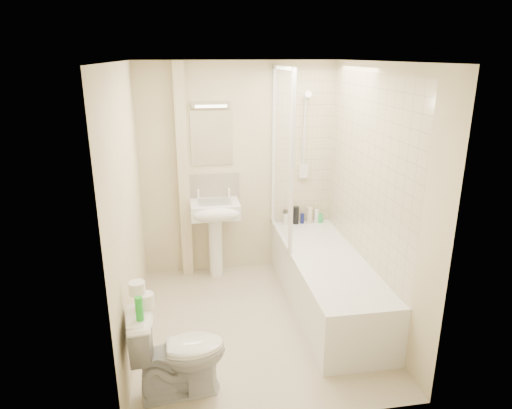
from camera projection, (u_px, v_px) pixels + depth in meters
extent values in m
plane|color=beige|center=(256.00, 323.00, 4.38)|extent=(2.50, 2.50, 0.00)
cube|color=beige|center=(239.00, 171.00, 5.17)|extent=(2.20, 0.02, 2.40)
cube|color=beige|center=(127.00, 211.00, 3.84)|extent=(0.02, 2.50, 2.40)
cube|color=beige|center=(375.00, 198.00, 4.17)|extent=(0.02, 2.50, 2.40)
cube|color=white|center=(256.00, 62.00, 3.63)|extent=(2.20, 2.50, 0.02)
cube|color=beige|center=(303.00, 149.00, 5.21)|extent=(0.70, 0.01, 1.75)
cube|color=beige|center=(367.00, 169.00, 4.29)|extent=(0.01, 2.10, 1.75)
cube|color=beige|center=(183.00, 174.00, 5.02)|extent=(0.12, 0.12, 2.40)
cube|color=beige|center=(213.00, 186.00, 5.17)|extent=(0.60, 0.02, 0.30)
cube|color=white|center=(212.00, 138.00, 5.00)|extent=(0.46, 0.01, 0.60)
cube|color=silver|center=(211.00, 104.00, 4.86)|extent=(0.42, 0.07, 0.07)
cube|color=white|center=(326.00, 282.00, 4.59)|extent=(0.70, 2.10, 0.55)
cube|color=white|center=(327.00, 262.00, 4.53)|extent=(0.56, 1.96, 0.05)
cube|color=white|center=(282.00, 156.00, 4.74)|extent=(0.01, 0.90, 1.80)
cube|color=white|center=(274.00, 148.00, 5.14)|extent=(0.04, 0.04, 1.80)
cube|color=white|center=(292.00, 166.00, 4.31)|extent=(0.04, 0.04, 1.80)
cube|color=white|center=(283.00, 68.00, 4.46)|extent=(0.04, 0.90, 0.04)
cube|color=white|center=(280.00, 235.00, 5.01)|extent=(0.04, 0.90, 0.03)
cylinder|color=white|center=(304.00, 139.00, 5.15)|extent=(0.02, 0.02, 0.90)
cylinder|color=white|center=(303.00, 177.00, 5.29)|extent=(0.05, 0.05, 0.02)
cylinder|color=white|center=(306.00, 98.00, 5.01)|extent=(0.05, 0.05, 0.02)
cylinder|color=white|center=(307.00, 96.00, 4.94)|extent=(0.08, 0.11, 0.11)
cube|color=white|center=(303.00, 171.00, 5.26)|extent=(0.10, 0.05, 0.14)
cylinder|color=white|center=(303.00, 135.00, 5.10)|extent=(0.01, 0.13, 0.84)
cylinder|color=white|center=(216.00, 246.00, 5.23)|extent=(0.15, 0.15, 0.72)
cube|color=white|center=(215.00, 209.00, 5.06)|extent=(0.53, 0.41, 0.16)
ellipsoid|color=white|center=(216.00, 214.00, 4.90)|extent=(0.53, 0.23, 0.16)
cube|color=silver|center=(215.00, 204.00, 5.04)|extent=(0.37, 0.27, 0.04)
cylinder|color=white|center=(198.00, 195.00, 5.10)|extent=(0.03, 0.03, 0.10)
cylinder|color=white|center=(229.00, 194.00, 5.15)|extent=(0.03, 0.03, 0.10)
sphere|color=white|center=(198.00, 191.00, 5.08)|extent=(0.04, 0.04, 0.04)
sphere|color=white|center=(229.00, 189.00, 5.13)|extent=(0.04, 0.04, 0.04)
cylinder|color=black|center=(285.00, 217.00, 5.35)|extent=(0.06, 0.06, 0.18)
cylinder|color=white|center=(286.00, 219.00, 5.35)|extent=(0.06, 0.06, 0.14)
cylinder|color=black|center=(296.00, 215.00, 5.36)|extent=(0.07, 0.07, 0.21)
cylinder|color=navy|center=(302.00, 218.00, 5.39)|extent=(0.05, 0.05, 0.12)
cylinder|color=beige|center=(310.00, 215.00, 5.39)|extent=(0.07, 0.07, 0.19)
cylinder|color=white|center=(317.00, 216.00, 5.41)|extent=(0.05, 0.05, 0.16)
cylinder|color=green|center=(320.00, 218.00, 5.42)|extent=(0.07, 0.07, 0.10)
imported|color=white|center=(179.00, 352.00, 3.38)|extent=(0.52, 0.76, 0.71)
cylinder|color=white|center=(146.00, 300.00, 3.30)|extent=(0.12, 0.12, 0.10)
cylinder|color=white|center=(137.00, 288.00, 3.27)|extent=(0.12, 0.12, 0.09)
cylinder|color=green|center=(139.00, 309.00, 3.13)|extent=(0.05, 0.05, 0.18)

